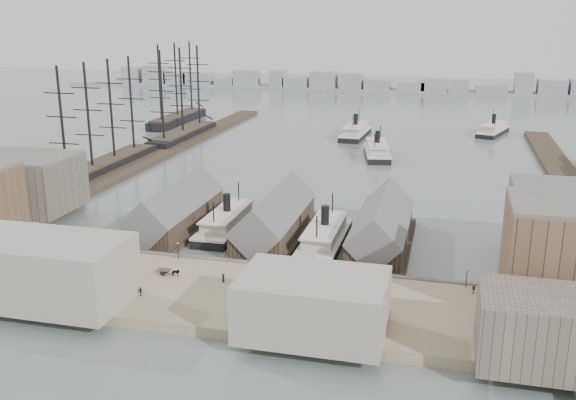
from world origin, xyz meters
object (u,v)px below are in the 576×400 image
(horse_cart_left, at_px, (93,260))
(horse_cart_right, at_px, (325,308))
(ferry_docked_west, at_px, (227,222))
(horse_cart_center, at_px, (172,272))
(tram, at_px, (522,307))

(horse_cart_left, relative_size, horse_cart_right, 0.98)
(horse_cart_left, bearing_deg, ferry_docked_west, -30.49)
(horse_cart_left, xyz_separation_m, horse_cart_center, (19.03, -2.14, -0.04))
(horse_cart_left, bearing_deg, horse_cart_right, -102.01)
(ferry_docked_west, relative_size, horse_cart_center, 5.95)
(ferry_docked_west, distance_m, horse_cart_right, 54.63)
(ferry_docked_west, distance_m, horse_cart_center, 34.52)
(tram, xyz_separation_m, horse_cart_center, (-66.80, 2.16, -1.26))
(horse_cart_right, bearing_deg, horse_cart_left, 67.97)
(tram, distance_m, horse_cart_right, 34.13)
(ferry_docked_west, bearing_deg, horse_cart_right, -52.00)
(ferry_docked_west, height_order, horse_cart_left, ferry_docked_west)
(ferry_docked_west, bearing_deg, horse_cart_center, -89.44)
(tram, xyz_separation_m, horse_cart_right, (-33.51, -6.37, -1.26))
(horse_cart_right, bearing_deg, ferry_docked_west, 27.50)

